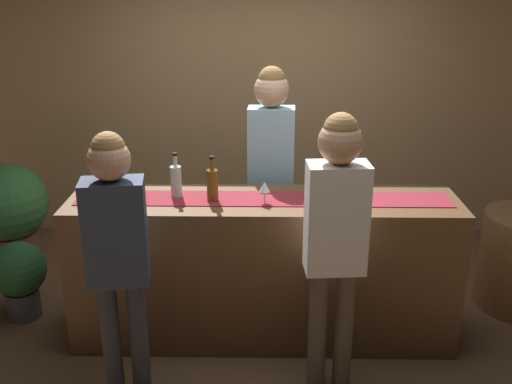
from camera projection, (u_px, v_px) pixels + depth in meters
name	position (u px, v px, depth m)	size (l,w,h in m)	color
ground_plane	(263.00, 332.00, 4.18)	(10.00, 10.00, 0.00)	brown
back_wall	(264.00, 85.00, 5.47)	(6.00, 0.12, 2.90)	tan
bar_counter	(263.00, 269.00, 4.00)	(2.57, 0.60, 1.02)	#543821
counter_runner_cloth	(264.00, 199.00, 3.83)	(2.45, 0.28, 0.01)	maroon
wine_bottle_clear	(176.00, 181.00, 3.83)	(0.07, 0.07, 0.30)	#B2C6C1
wine_bottle_amber	(212.00, 184.00, 3.76)	(0.07, 0.07, 0.30)	brown
wine_glass_near_customer	(265.00, 188.00, 3.73)	(0.07, 0.07, 0.14)	silver
wine_glass_mid_counter	(309.00, 185.00, 3.78)	(0.07, 0.07, 0.14)	silver
wine_glass_far_end	(347.00, 189.00, 3.70)	(0.07, 0.07, 0.14)	silver
bartender	(271.00, 157.00, 4.33)	(0.35, 0.25, 1.81)	#26262B
customer_sipping	(336.00, 227.00, 3.27)	(0.35, 0.24, 1.73)	brown
customer_browsing	(116.00, 243.00, 3.23)	(0.37, 0.25, 1.64)	#33333D
potted_plant_tall	(9.00, 211.00, 4.89)	(0.65, 0.65, 0.95)	brown
potted_plant_small	(19.00, 275.00, 4.27)	(0.41, 0.41, 0.59)	#4C4C51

